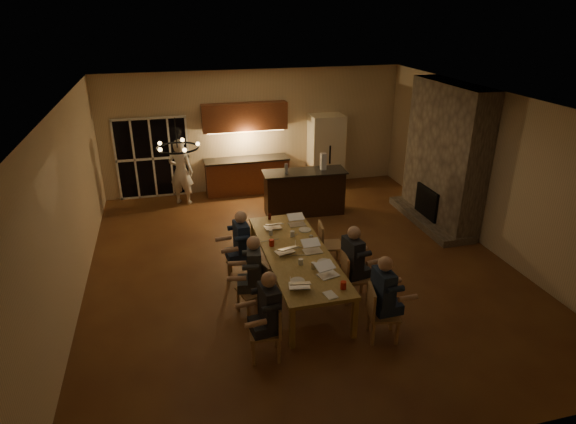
# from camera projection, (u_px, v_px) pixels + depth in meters

# --- Properties ---
(floor) EXTENTS (9.00, 9.00, 0.00)m
(floor) POSITION_uv_depth(u_px,v_px,m) (300.00, 264.00, 9.48)
(floor) COLOR brown
(floor) RESTS_ON ground
(back_wall) EXTENTS (8.00, 0.04, 3.20)m
(back_wall) POSITION_uv_depth(u_px,v_px,m) (255.00, 131.00, 12.86)
(back_wall) COLOR beige
(back_wall) RESTS_ON ground
(left_wall) EXTENTS (0.04, 9.00, 3.20)m
(left_wall) POSITION_uv_depth(u_px,v_px,m) (66.00, 210.00, 7.93)
(left_wall) COLOR beige
(left_wall) RESTS_ON ground
(right_wall) EXTENTS (0.04, 9.00, 3.20)m
(right_wall) POSITION_uv_depth(u_px,v_px,m) (491.00, 171.00, 9.76)
(right_wall) COLOR beige
(right_wall) RESTS_ON ground
(ceiling) EXTENTS (8.00, 9.00, 0.04)m
(ceiling) POSITION_uv_depth(u_px,v_px,m) (302.00, 100.00, 8.20)
(ceiling) COLOR white
(ceiling) RESTS_ON back_wall
(french_doors) EXTENTS (1.86, 0.08, 2.10)m
(french_doors) POSITION_uv_depth(u_px,v_px,m) (153.00, 158.00, 12.42)
(french_doors) COLOR black
(french_doors) RESTS_ON ground
(fireplace) EXTENTS (0.58, 2.50, 3.20)m
(fireplace) POSITION_uv_depth(u_px,v_px,m) (445.00, 156.00, 10.76)
(fireplace) COLOR #74685B
(fireplace) RESTS_ON ground
(kitchenette) EXTENTS (2.24, 0.68, 2.40)m
(kitchenette) POSITION_uv_depth(u_px,v_px,m) (246.00, 149.00, 12.67)
(kitchenette) COLOR brown
(kitchenette) RESTS_ON ground
(refrigerator) EXTENTS (0.90, 0.68, 2.00)m
(refrigerator) POSITION_uv_depth(u_px,v_px,m) (326.00, 151.00, 13.20)
(refrigerator) COLOR beige
(refrigerator) RESTS_ON ground
(dining_table) EXTENTS (1.10, 3.22, 0.75)m
(dining_table) POSITION_uv_depth(u_px,v_px,m) (296.00, 270.00, 8.54)
(dining_table) COLOR #B08A46
(dining_table) RESTS_ON ground
(bar_island) EXTENTS (2.01, 0.79, 1.08)m
(bar_island) POSITION_uv_depth(u_px,v_px,m) (304.00, 192.00, 11.60)
(bar_island) COLOR black
(bar_island) RESTS_ON ground
(chair_left_near) EXTENTS (0.49, 0.49, 0.89)m
(chair_left_near) POSITION_uv_depth(u_px,v_px,m) (265.00, 330.00, 6.85)
(chair_left_near) COLOR #A77753
(chair_left_near) RESTS_ON ground
(chair_left_mid) EXTENTS (0.55, 0.55, 0.89)m
(chair_left_mid) POSITION_uv_depth(u_px,v_px,m) (252.00, 290.00, 7.82)
(chair_left_mid) COLOR #A77753
(chair_left_mid) RESTS_ON ground
(chair_left_far) EXTENTS (0.53, 0.53, 0.89)m
(chair_left_far) POSITION_uv_depth(u_px,v_px,m) (239.00, 256.00, 8.88)
(chair_left_far) COLOR #A77753
(chair_left_far) RESTS_ON ground
(chair_right_near) EXTENTS (0.52, 0.52, 0.89)m
(chair_right_near) POSITION_uv_depth(u_px,v_px,m) (384.00, 313.00, 7.23)
(chair_right_near) COLOR #A77753
(chair_right_near) RESTS_ON ground
(chair_right_mid) EXTENTS (0.48, 0.48, 0.89)m
(chair_right_mid) POSITION_uv_depth(u_px,v_px,m) (355.00, 277.00, 8.20)
(chair_right_mid) COLOR #A77753
(chair_right_mid) RESTS_ON ground
(chair_right_far) EXTENTS (0.50, 0.50, 0.89)m
(chair_right_far) POSITION_uv_depth(u_px,v_px,m) (331.00, 245.00, 9.30)
(chair_right_far) COLOR #A77753
(chair_right_far) RESTS_ON ground
(person_left_near) EXTENTS (0.67, 0.67, 1.38)m
(person_left_near) POSITION_uv_depth(u_px,v_px,m) (270.00, 315.00, 6.79)
(person_left_near) COLOR #262931
(person_left_near) RESTS_ON ground
(person_right_near) EXTENTS (0.63, 0.63, 1.38)m
(person_right_near) POSITION_uv_depth(u_px,v_px,m) (382.00, 298.00, 7.18)
(person_right_near) COLOR #1D2749
(person_right_near) RESTS_ON ground
(person_left_mid) EXTENTS (0.69, 0.69, 1.38)m
(person_left_mid) POSITION_uv_depth(u_px,v_px,m) (255.00, 275.00, 7.79)
(person_left_mid) COLOR #32383B
(person_left_mid) RESTS_ON ground
(person_right_mid) EXTENTS (0.69, 0.69, 1.38)m
(person_right_mid) POSITION_uv_depth(u_px,v_px,m) (352.00, 264.00, 8.13)
(person_right_mid) COLOR #262931
(person_right_mid) RESTS_ON ground
(person_left_far) EXTENTS (0.66, 0.66, 1.38)m
(person_left_far) POSITION_uv_depth(u_px,v_px,m) (242.00, 246.00, 8.71)
(person_left_far) COLOR #1D2749
(person_left_far) RESTS_ON ground
(standing_person) EXTENTS (0.72, 0.62, 1.68)m
(standing_person) POSITION_uv_depth(u_px,v_px,m) (181.00, 172.00, 12.08)
(standing_person) COLOR white
(standing_person) RESTS_ON ground
(chandelier) EXTENTS (0.64, 0.64, 0.03)m
(chandelier) POSITION_uv_depth(u_px,v_px,m) (177.00, 148.00, 7.17)
(chandelier) COLOR black
(chandelier) RESTS_ON ceiling
(laptop_a) EXTENTS (0.36, 0.33, 0.23)m
(laptop_a) POSITION_uv_depth(u_px,v_px,m) (299.00, 280.00, 7.32)
(laptop_a) COLOR silver
(laptop_a) RESTS_ON dining_table
(laptop_b) EXTENTS (0.38, 0.35, 0.23)m
(laptop_b) POSITION_uv_depth(u_px,v_px,m) (328.00, 269.00, 7.61)
(laptop_b) COLOR silver
(laptop_b) RESTS_ON dining_table
(laptop_c) EXTENTS (0.38, 0.36, 0.23)m
(laptop_c) POSITION_uv_depth(u_px,v_px,m) (285.00, 246.00, 8.33)
(laptop_c) COLOR silver
(laptop_c) RESTS_ON dining_table
(laptop_d) EXTENTS (0.33, 0.29, 0.23)m
(laptop_d) POSITION_uv_depth(u_px,v_px,m) (313.00, 246.00, 8.34)
(laptop_d) COLOR silver
(laptop_d) RESTS_ON dining_table
(laptop_e) EXTENTS (0.33, 0.29, 0.23)m
(laptop_e) POSITION_uv_depth(u_px,v_px,m) (273.00, 222.00, 9.24)
(laptop_e) COLOR silver
(laptop_e) RESTS_ON dining_table
(laptop_f) EXTENTS (0.32, 0.28, 0.23)m
(laptop_f) POSITION_uv_depth(u_px,v_px,m) (297.00, 219.00, 9.37)
(laptop_f) COLOR silver
(laptop_f) RESTS_ON dining_table
(mug_front) EXTENTS (0.08, 0.08, 0.10)m
(mug_front) POSITION_uv_depth(u_px,v_px,m) (301.00, 262.00, 7.96)
(mug_front) COLOR silver
(mug_front) RESTS_ON dining_table
(mug_mid) EXTENTS (0.08, 0.08, 0.10)m
(mug_mid) POSITION_uv_depth(u_px,v_px,m) (292.00, 234.00, 8.93)
(mug_mid) COLOR silver
(mug_mid) RESTS_ON dining_table
(mug_back) EXTENTS (0.07, 0.07, 0.10)m
(mug_back) POSITION_uv_depth(u_px,v_px,m) (271.00, 233.00, 8.97)
(mug_back) COLOR silver
(mug_back) RESTS_ON dining_table
(redcup_near) EXTENTS (0.09, 0.09, 0.12)m
(redcup_near) POSITION_uv_depth(u_px,v_px,m) (343.00, 285.00, 7.28)
(redcup_near) COLOR red
(redcup_near) RESTS_ON dining_table
(redcup_mid) EXTENTS (0.09, 0.09, 0.12)m
(redcup_mid) POSITION_uv_depth(u_px,v_px,m) (272.00, 243.00, 8.57)
(redcup_mid) COLOR red
(redcup_mid) RESTS_ON dining_table
(can_silver) EXTENTS (0.07, 0.07, 0.12)m
(can_silver) POSITION_uv_depth(u_px,v_px,m) (313.00, 266.00, 7.82)
(can_silver) COLOR #B2B2B7
(can_silver) RESTS_ON dining_table
(can_cola) EXTENTS (0.06, 0.06, 0.12)m
(can_cola) POSITION_uv_depth(u_px,v_px,m) (270.00, 217.00, 9.62)
(can_cola) COLOR #3F0F0C
(can_cola) RESTS_ON dining_table
(can_right) EXTENTS (0.07, 0.07, 0.12)m
(can_right) POSITION_uv_depth(u_px,v_px,m) (311.00, 238.00, 8.73)
(can_right) COLOR #B2B2B7
(can_right) RESTS_ON dining_table
(plate_near) EXTENTS (0.25, 0.25, 0.02)m
(plate_near) POSITION_uv_depth(u_px,v_px,m) (325.00, 262.00, 8.03)
(plate_near) COLOR silver
(plate_near) RESTS_ON dining_table
(plate_left) EXTENTS (0.23, 0.23, 0.02)m
(plate_left) POSITION_uv_depth(u_px,v_px,m) (298.00, 281.00, 7.49)
(plate_left) COLOR silver
(plate_left) RESTS_ON dining_table
(plate_far) EXTENTS (0.24, 0.24, 0.02)m
(plate_far) POSITION_uv_depth(u_px,v_px,m) (305.00, 230.00, 9.18)
(plate_far) COLOR silver
(plate_far) RESTS_ON dining_table
(notepad) EXTENTS (0.20, 0.25, 0.01)m
(notepad) POSITION_uv_depth(u_px,v_px,m) (330.00, 295.00, 7.13)
(notepad) COLOR white
(notepad) RESTS_ON dining_table
(bar_bottle) EXTENTS (0.08, 0.08, 0.24)m
(bar_bottle) POSITION_uv_depth(u_px,v_px,m) (286.00, 169.00, 11.18)
(bar_bottle) COLOR #99999E
(bar_bottle) RESTS_ON bar_island
(bar_blender) EXTENTS (0.13, 0.13, 0.40)m
(bar_blender) POSITION_uv_depth(u_px,v_px,m) (323.00, 161.00, 11.42)
(bar_blender) COLOR silver
(bar_blender) RESTS_ON bar_island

